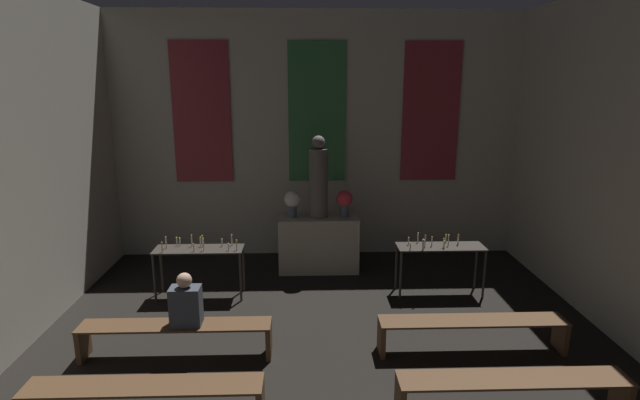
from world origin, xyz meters
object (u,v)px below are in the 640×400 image
at_px(pew_third_left, 144,394).
at_px(pew_back_right, 472,327).
at_px(candle_rack_left, 199,255).
at_px(person_seated, 186,303).
at_px(altar, 319,243).
at_px(flower_vase_left, 292,201).
at_px(candle_rack_right, 440,252).
at_px(pew_back_left, 176,332).
at_px(flower_vase_right, 345,201).
at_px(pew_third_right, 513,387).
at_px(statue, 318,180).

bearing_deg(pew_third_left, pew_back_right, 18.71).
relative_size(candle_rack_left, person_seated, 2.07).
height_order(altar, pew_third_left, altar).
distance_m(flower_vase_left, pew_third_left, 4.37).
relative_size(altar, person_seated, 2.12).
height_order(altar, candle_rack_right, candle_rack_right).
height_order(pew_third_left, pew_back_left, same).
distance_m(altar, flower_vase_right, 0.89).
height_order(altar, person_seated, person_seated).
bearing_deg(pew_third_right, pew_back_left, 161.29).
bearing_deg(flower_vase_left, pew_third_right, -60.82).
distance_m(altar, statue, 1.14).
height_order(statue, person_seated, statue).
relative_size(flower_vase_left, candle_rack_right, 0.34).
bearing_deg(pew_back_right, pew_third_left, -161.29).
distance_m(flower_vase_right, person_seated, 3.57).
bearing_deg(statue, pew_third_left, -114.09).
distance_m(candle_rack_right, pew_back_right, 1.79).
bearing_deg(altar, candle_rack_right, -29.91).
bearing_deg(pew_back_left, candle_rack_right, 25.51).
bearing_deg(candle_rack_left, pew_third_right, -39.03).
height_order(flower_vase_right, pew_third_right, flower_vase_right).
relative_size(altar, pew_third_right, 0.60).
relative_size(candle_rack_right, pew_third_right, 0.59).
xyz_separation_m(altar, candle_rack_right, (1.86, -1.07, 0.20)).
bearing_deg(person_seated, flower_vase_left, 66.69).
bearing_deg(flower_vase_left, pew_back_right, -51.30).
distance_m(altar, candle_rack_right, 2.15).
height_order(candle_rack_left, candle_rack_right, candle_rack_left).
height_order(flower_vase_left, pew_third_right, flower_vase_left).
xyz_separation_m(flower_vase_left, pew_third_left, (-1.36, -4.04, -0.93)).
height_order(candle_rack_left, pew_third_right, candle_rack_left).
relative_size(statue, pew_back_left, 0.61).
xyz_separation_m(candle_rack_right, pew_third_right, (-0.05, -2.97, -0.36)).
distance_m(pew_third_left, pew_back_right, 3.82).
bearing_deg(pew_third_left, statue, 65.91).
bearing_deg(flower_vase_right, statue, -180.00).
height_order(flower_vase_right, candle_rack_right, flower_vase_right).
relative_size(statue, pew_third_left, 0.61).
xyz_separation_m(pew_third_right, pew_back_left, (-3.61, 1.22, 0.00)).
bearing_deg(altar, pew_third_left, -114.09).
xyz_separation_m(candle_rack_left, pew_back_left, (0.06, -1.75, -0.36)).
distance_m(altar, pew_back_left, 3.35).
bearing_deg(pew_back_right, statue, 122.67).
height_order(pew_third_left, person_seated, person_seated).
distance_m(pew_third_left, pew_back_left, 1.22).
distance_m(flower_vase_left, pew_back_left, 3.26).
bearing_deg(flower_vase_left, statue, -0.00).
xyz_separation_m(flower_vase_right, pew_third_right, (1.36, -4.04, -0.93)).
relative_size(flower_vase_left, pew_back_left, 0.20).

